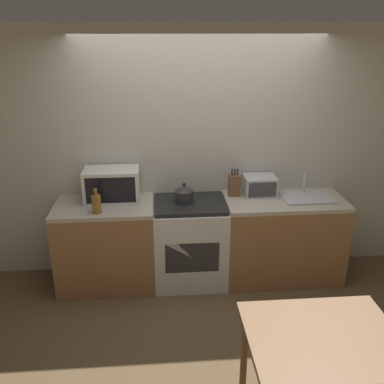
{
  "coord_description": "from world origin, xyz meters",
  "views": [
    {
      "loc": [
        -0.42,
        -3.38,
        2.57
      ],
      "look_at": [
        -0.11,
        0.51,
        1.05
      ],
      "focal_mm": 40.0,
      "sensor_mm": 36.0,
      "label": 1
    }
  ],
  "objects_px": {
    "bottle": "(96,204)",
    "dining_table": "(323,348)",
    "stove_range": "(190,242)",
    "toaster_oven": "(260,186)",
    "microwave": "(112,185)",
    "kettle": "(184,194)"
  },
  "relations": [
    {
      "from": "toaster_oven",
      "to": "microwave",
      "type": "bearing_deg",
      "value": -178.83
    },
    {
      "from": "toaster_oven",
      "to": "dining_table",
      "type": "relative_size",
      "value": 0.34
    },
    {
      "from": "kettle",
      "to": "dining_table",
      "type": "relative_size",
      "value": 0.21
    },
    {
      "from": "bottle",
      "to": "stove_range",
      "type": "bearing_deg",
      "value": 11.76
    },
    {
      "from": "stove_range",
      "to": "bottle",
      "type": "height_order",
      "value": "bottle"
    },
    {
      "from": "kettle",
      "to": "toaster_oven",
      "type": "xyz_separation_m",
      "value": [
        0.8,
        0.13,
        0.01
      ]
    },
    {
      "from": "bottle",
      "to": "toaster_oven",
      "type": "relative_size",
      "value": 0.74
    },
    {
      "from": "stove_range",
      "to": "dining_table",
      "type": "relative_size",
      "value": 0.94
    },
    {
      "from": "kettle",
      "to": "dining_table",
      "type": "xyz_separation_m",
      "value": [
        0.75,
        -1.94,
        -0.31
      ]
    },
    {
      "from": "kettle",
      "to": "dining_table",
      "type": "distance_m",
      "value": 2.1
    },
    {
      "from": "stove_range",
      "to": "toaster_oven",
      "type": "height_order",
      "value": "toaster_oven"
    },
    {
      "from": "microwave",
      "to": "bottle",
      "type": "height_order",
      "value": "microwave"
    },
    {
      "from": "stove_range",
      "to": "bottle",
      "type": "relative_size",
      "value": 3.68
    },
    {
      "from": "toaster_oven",
      "to": "dining_table",
      "type": "height_order",
      "value": "toaster_oven"
    },
    {
      "from": "bottle",
      "to": "dining_table",
      "type": "distance_m",
      "value": 2.37
    },
    {
      "from": "toaster_oven",
      "to": "kettle",
      "type": "bearing_deg",
      "value": -170.86
    },
    {
      "from": "toaster_oven",
      "to": "bottle",
      "type": "bearing_deg",
      "value": -168.26
    },
    {
      "from": "stove_range",
      "to": "kettle",
      "type": "height_order",
      "value": "kettle"
    },
    {
      "from": "microwave",
      "to": "toaster_oven",
      "type": "relative_size",
      "value": 1.68
    },
    {
      "from": "bottle",
      "to": "microwave",
      "type": "bearing_deg",
      "value": 68.68
    },
    {
      "from": "microwave",
      "to": "dining_table",
      "type": "bearing_deg",
      "value": -54.05
    },
    {
      "from": "microwave",
      "to": "toaster_oven",
      "type": "distance_m",
      "value": 1.53
    }
  ]
}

